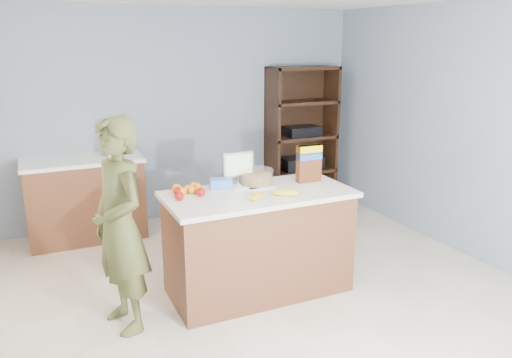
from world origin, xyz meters
name	(u,v)px	position (x,y,z in m)	size (l,w,h in m)	color
floor	(274,306)	(0.00, 0.00, 0.00)	(4.50, 5.00, 0.02)	beige
walls	(276,105)	(0.00, 0.00, 1.65)	(4.52, 5.02, 2.51)	gray
counter_peninsula	(258,246)	(0.00, 0.30, 0.42)	(1.56, 0.76, 0.90)	brown
back_cabinet	(86,198)	(-1.20, 2.20, 0.45)	(1.24, 0.62, 0.90)	brown
shelving_unit	(300,139)	(1.55, 2.35, 0.86)	(0.90, 0.40, 1.80)	black
person	(120,226)	(-1.15, 0.22, 0.81)	(0.59, 0.39, 1.61)	#444721
knife_block	(113,146)	(-0.88, 2.14, 1.02)	(0.12, 0.10, 0.31)	tan
envelopes	(253,189)	(0.00, 0.41, 0.90)	(0.38, 0.22, 0.00)	white
bananas	(271,194)	(0.03, 0.13, 0.92)	(0.46, 0.19, 0.04)	yellow
apples	(186,193)	(-0.59, 0.40, 0.94)	(0.26, 0.20, 0.07)	#960C0B
oranges	(187,189)	(-0.54, 0.53, 0.93)	(0.24, 0.20, 0.07)	orange
blue_carton	(221,184)	(-0.24, 0.54, 0.94)	(0.18, 0.12, 0.08)	blue
salad_bowl	(256,177)	(0.09, 0.53, 0.96)	(0.30, 0.30, 0.13)	#267219
tv	(238,166)	(-0.05, 0.62, 1.06)	(0.28, 0.12, 0.28)	silver
cereal_box	(309,161)	(0.54, 0.41, 1.09)	(0.22, 0.09, 0.33)	#592B14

